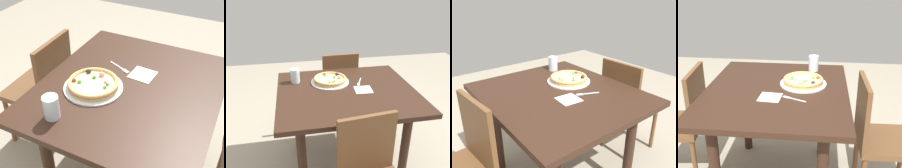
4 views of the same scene
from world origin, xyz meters
TOP-DOWN VIEW (x-y plane):
  - dining_table at (0.00, 0.00)m, footprint 1.12×0.97m
  - chair_near at (-0.07, -0.70)m, footprint 0.41×0.41m
  - plate at (0.11, -0.18)m, footprint 0.33×0.33m
  - pizza at (0.11, -0.18)m, footprint 0.29×0.29m
  - fork at (-0.14, -0.12)m, footprint 0.08×0.16m
  - drinking_glass at (0.41, -0.24)m, footprint 0.08×0.08m
  - napkin at (-0.14, 0.02)m, footprint 0.15×0.15m

SIDE VIEW (x-z plane):
  - chair_near at x=-0.07m, z-range 0.05..0.94m
  - dining_table at x=0.00m, z-range 0.27..1.04m
  - napkin at x=-0.14m, z-range 0.77..0.78m
  - fork at x=-0.14m, z-range 0.77..0.78m
  - plate at x=0.11m, z-range 0.77..0.78m
  - pizza at x=0.11m, z-range 0.78..0.83m
  - drinking_glass at x=0.41m, z-range 0.77..0.89m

